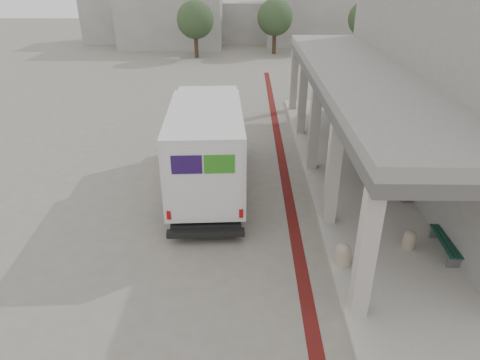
{
  "coord_description": "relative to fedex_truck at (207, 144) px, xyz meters",
  "views": [
    {
      "loc": [
        -0.51,
        -11.11,
        7.33
      ],
      "look_at": [
        -0.69,
        0.32,
        1.6
      ],
      "focal_mm": 32.0,
      "sensor_mm": 36.0,
      "label": 1
    }
  ],
  "objects": [
    {
      "name": "ground",
      "position": [
        1.9,
        -2.93,
        -1.71
      ],
      "size": [
        120.0,
        120.0,
        0.0
      ],
      "primitive_type": "plane",
      "color": "slate",
      "rests_on": "ground"
    },
    {
      "name": "bike_lane_stripe",
      "position": [
        2.9,
        -0.93,
        -1.7
      ],
      "size": [
        0.35,
        40.0,
        0.01
      ],
      "primitive_type": "cube",
      "color": "#531310",
      "rests_on": "ground"
    },
    {
      "name": "sidewalk",
      "position": [
        5.9,
        -2.93,
        -1.65
      ],
      "size": [
        4.4,
        28.0,
        0.12
      ],
      "primitive_type": "cube",
      "color": "#9F998E",
      "rests_on": "ground"
    },
    {
      "name": "transit_building",
      "position": [
        8.73,
        1.57,
        1.69
      ],
      "size": [
        7.6,
        17.0,
        7.0
      ],
      "color": "gray",
      "rests_on": "ground"
    },
    {
      "name": "distant_backdrop",
      "position": [
        -0.94,
        32.96,
        0.99
      ],
      "size": [
        28.0,
        10.0,
        6.5
      ],
      "color": "gray",
      "rests_on": "ground"
    },
    {
      "name": "tree_left",
      "position": [
        -3.1,
        25.07,
        1.47
      ],
      "size": [
        3.2,
        3.2,
        4.8
      ],
      "color": "#38281C",
      "rests_on": "ground"
    },
    {
      "name": "tree_mid",
      "position": [
        3.9,
        27.07,
        1.47
      ],
      "size": [
        3.2,
        3.2,
        4.8
      ],
      "color": "#38281C",
      "rests_on": "ground"
    },
    {
      "name": "tree_right",
      "position": [
        11.9,
        26.07,
        1.47
      ],
      "size": [
        3.2,
        3.2,
        4.8
      ],
      "color": "#38281C",
      "rests_on": "ground"
    },
    {
      "name": "fedex_truck",
      "position": [
        0.0,
        0.0,
        0.0
      ],
      "size": [
        2.8,
        7.66,
        3.21
      ],
      "rotation": [
        0.0,
        0.0,
        0.06
      ],
      "color": "black",
      "rests_on": "ground"
    },
    {
      "name": "bench",
      "position": [
        6.97,
        -4.08,
        -1.31
      ],
      "size": [
        0.44,
        1.68,
        0.39
      ],
      "rotation": [
        0.0,
        0.0,
        -0.05
      ],
      "color": "slate",
      "rests_on": "sidewalk"
    },
    {
      "name": "bollard_near",
      "position": [
        6.05,
        -3.88,
        -1.31
      ],
      "size": [
        0.37,
        0.37,
        0.55
      ],
      "color": "gray",
      "rests_on": "sidewalk"
    },
    {
      "name": "bollard_far",
      "position": [
        4.0,
        -4.67,
        -1.27
      ],
      "size": [
        0.43,
        0.43,
        0.64
      ],
      "color": "tan",
      "rests_on": "sidewalk"
    },
    {
      "name": "utility_cabinet",
      "position": [
        6.9,
        -0.95,
        -1.02
      ],
      "size": [
        0.63,
        0.77,
        1.15
      ],
      "primitive_type": "cube",
      "rotation": [
        0.0,
        0.0,
        0.18
      ],
      "color": "gray",
      "rests_on": "sidewalk"
    }
  ]
}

